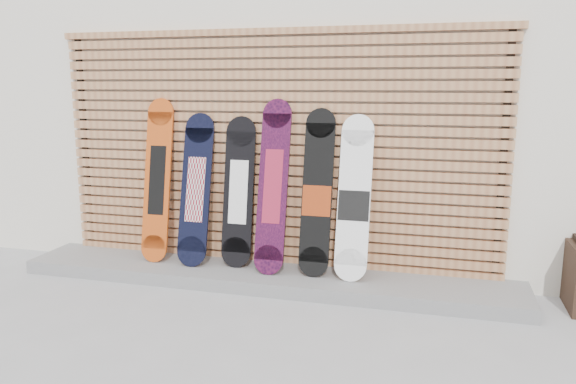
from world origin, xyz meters
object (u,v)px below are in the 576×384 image
snowboard_3 (273,186)px  snowboard_5 (354,199)px  snowboard_0 (157,180)px  snowboard_1 (196,189)px  snowboard_2 (239,192)px  snowboard_4 (317,194)px

snowboard_3 → snowboard_5: (0.74, 0.01, -0.07)m
snowboard_0 → snowboard_1: 0.41m
snowboard_1 → snowboard_2: size_ratio=1.02×
snowboard_0 → snowboard_2: bearing=1.9°
snowboard_3 → snowboard_4: snowboard_3 is taller
snowboard_1 → snowboard_5: (1.50, -0.01, -0.01)m
snowboard_1 → snowboard_0: bearing=177.4°
snowboard_2 → snowboard_3: size_ratio=0.90×
snowboard_2 → snowboard_4: snowboard_4 is taller
snowboard_0 → snowboard_2: snowboard_0 is taller
snowboard_0 → snowboard_2: 0.82m
snowboard_0 → snowboard_3: size_ratio=1.00×
snowboard_1 → snowboard_2: bearing=6.3°
snowboard_2 → snowboard_1: bearing=-173.7°
snowboard_0 → snowboard_2: size_ratio=1.11×
snowboard_3 → snowboard_5: bearing=0.5°
snowboard_0 → snowboard_4: bearing=-0.4°
snowboard_5 → snowboard_0: bearing=179.2°
snowboard_2 → snowboard_5: size_ratio=0.98×
snowboard_1 → snowboard_3: snowboard_3 is taller
snowboard_1 → snowboard_2: snowboard_1 is taller
snowboard_0 → snowboard_1: (0.40, -0.02, -0.07)m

